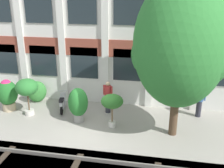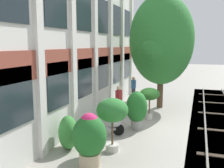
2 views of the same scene
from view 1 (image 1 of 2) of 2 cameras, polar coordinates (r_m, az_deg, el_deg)
name	(u,v)px [view 1 (image 1 of 2)]	position (r m, az deg, el deg)	size (l,w,h in m)	color
ground_plane	(93,128)	(12.21, -4.05, -9.46)	(80.00, 80.00, 0.00)	#9E998E
apartment_facade	(106,21)	(13.69, -1.29, 13.50)	(14.40, 0.64, 8.93)	silver
broadleaf_tree	(180,47)	(10.61, 14.60, 7.90)	(3.87, 3.68, 6.59)	#4C3826
potted_plant_ribbed_drum	(78,103)	(12.42, -7.39, -4.20)	(0.93, 0.93, 1.69)	gray
potted_plant_terracotta_small	(112,102)	(11.69, 0.02, -4.04)	(1.00, 1.00, 1.59)	beige
potted_plant_low_pan	(27,88)	(13.46, -18.05, -0.93)	(1.11, 1.11, 1.89)	beige
potted_plant_fluted_column	(7,93)	(14.51, -21.83, -1.89)	(1.06, 1.06, 1.68)	tan
scooter_near_curb	(62,104)	(13.75, -10.76, -4.19)	(0.59, 1.36, 0.98)	black
resident_by_doorway	(108,96)	(13.21, -0.91, -2.65)	(0.51, 0.34, 1.68)	#282833
resident_watching_tracks	(200,100)	(13.51, 18.54, -3.40)	(0.53, 0.34, 1.62)	#282833
topiary_hedge	(37,92)	(15.17, -16.04, -1.59)	(1.05, 0.70, 1.21)	#388438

